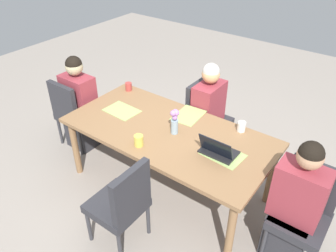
{
  "coord_description": "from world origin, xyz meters",
  "views": [
    {
      "loc": [
        -1.62,
        2.18,
        2.61
      ],
      "look_at": [
        0.0,
        0.0,
        0.79
      ],
      "focal_mm": 35.7,
      "sensor_mm": 36.0,
      "label": 1
    }
  ],
  "objects_px": {
    "chair_head_left_left_near": "(304,208)",
    "coffee_mug_near_left": "(139,141)",
    "chair_far_right_near": "(122,202)",
    "coffee_mug_near_right": "(129,87)",
    "coffee_mug_centre_left": "(241,127)",
    "person_head_right_left_mid": "(81,108)",
    "chair_near_left_far": "(205,115)",
    "laptop_head_left_left_near": "(218,150)",
    "flower_vase": "(175,120)",
    "dining_table": "(168,136)",
    "person_head_left_left_near": "(295,208)",
    "chair_head_right_left_mid": "(73,111)",
    "person_near_left_far": "(208,117)"
  },
  "relations": [
    {
      "from": "coffee_mug_near_left",
      "to": "coffee_mug_near_right",
      "type": "bearing_deg",
      "value": -43.0
    },
    {
      "from": "coffee_mug_near_left",
      "to": "coffee_mug_near_right",
      "type": "relative_size",
      "value": 1.13
    },
    {
      "from": "coffee_mug_near_right",
      "to": "coffee_mug_centre_left",
      "type": "xyz_separation_m",
      "value": [
        -1.47,
        -0.02,
        0.0
      ]
    },
    {
      "from": "coffee_mug_near_left",
      "to": "chair_head_left_left_near",
      "type": "bearing_deg",
      "value": -164.8
    },
    {
      "from": "dining_table",
      "to": "coffee_mug_near_right",
      "type": "height_order",
      "value": "coffee_mug_near_right"
    },
    {
      "from": "chair_near_left_far",
      "to": "coffee_mug_near_left",
      "type": "bearing_deg",
      "value": 89.2
    },
    {
      "from": "person_head_right_left_mid",
      "to": "coffee_mug_near_right",
      "type": "distance_m",
      "value": 0.65
    },
    {
      "from": "laptop_head_left_left_near",
      "to": "chair_far_right_near",
      "type": "bearing_deg",
      "value": 59.14
    },
    {
      "from": "laptop_head_left_left_near",
      "to": "person_near_left_far",
      "type": "bearing_deg",
      "value": -54.65
    },
    {
      "from": "chair_far_right_near",
      "to": "coffee_mug_near_right",
      "type": "distance_m",
      "value": 1.6
    },
    {
      "from": "person_head_left_left_near",
      "to": "coffee_mug_near_right",
      "type": "xyz_separation_m",
      "value": [
        2.21,
        -0.44,
        0.26
      ]
    },
    {
      "from": "flower_vase",
      "to": "coffee_mug_near_left",
      "type": "height_order",
      "value": "flower_vase"
    },
    {
      "from": "person_head_right_left_mid",
      "to": "flower_vase",
      "type": "relative_size",
      "value": 4.57
    },
    {
      "from": "chair_head_left_left_near",
      "to": "person_head_right_left_mid",
      "type": "relative_size",
      "value": 0.75
    },
    {
      "from": "laptop_head_left_left_near",
      "to": "chair_near_left_far",
      "type": "bearing_deg",
      "value": -53.23
    },
    {
      "from": "person_head_right_left_mid",
      "to": "chair_near_left_far",
      "type": "xyz_separation_m",
      "value": [
        -1.27,
        -0.81,
        -0.03
      ]
    },
    {
      "from": "chair_head_left_left_near",
      "to": "coffee_mug_near_right",
      "type": "bearing_deg",
      "value": -9.1
    },
    {
      "from": "flower_vase",
      "to": "person_head_left_left_near",
      "type": "bearing_deg",
      "value": 178.07
    },
    {
      "from": "person_near_left_far",
      "to": "coffee_mug_centre_left",
      "type": "bearing_deg",
      "value": 149.67
    },
    {
      "from": "coffee_mug_near_left",
      "to": "coffee_mug_centre_left",
      "type": "relative_size",
      "value": 1.07
    },
    {
      "from": "person_head_right_left_mid",
      "to": "laptop_head_left_left_near",
      "type": "bearing_deg",
      "value": 178.88
    },
    {
      "from": "person_head_right_left_mid",
      "to": "coffee_mug_near_right",
      "type": "height_order",
      "value": "person_head_right_left_mid"
    },
    {
      "from": "chair_far_right_near",
      "to": "flower_vase",
      "type": "bearing_deg",
      "value": -87.09
    },
    {
      "from": "chair_head_left_left_near",
      "to": "coffee_mug_near_left",
      "type": "bearing_deg",
      "value": 15.2
    },
    {
      "from": "person_head_right_left_mid",
      "to": "dining_table",
      "type": "bearing_deg",
      "value": -179.92
    },
    {
      "from": "chair_far_right_near",
      "to": "person_near_left_far",
      "type": "bearing_deg",
      "value": -86.42
    },
    {
      "from": "dining_table",
      "to": "coffee_mug_near_left",
      "type": "xyz_separation_m",
      "value": [
        0.07,
        0.36,
        0.13
      ]
    },
    {
      "from": "coffee_mug_near_left",
      "to": "coffee_mug_centre_left",
      "type": "distance_m",
      "value": 1.02
    },
    {
      "from": "person_near_left_far",
      "to": "person_head_right_left_mid",
      "type": "bearing_deg",
      "value": 29.18
    },
    {
      "from": "person_head_right_left_mid",
      "to": "person_near_left_far",
      "type": "height_order",
      "value": "same"
    },
    {
      "from": "dining_table",
      "to": "coffee_mug_centre_left",
      "type": "relative_size",
      "value": 20.82
    },
    {
      "from": "flower_vase",
      "to": "laptop_head_left_left_near",
      "type": "relative_size",
      "value": 0.82
    },
    {
      "from": "laptop_head_left_left_near",
      "to": "coffee_mug_near_left",
      "type": "xyz_separation_m",
      "value": [
        0.65,
        0.32,
        0.01
      ]
    },
    {
      "from": "person_head_right_left_mid",
      "to": "chair_head_left_left_near",
      "type": "bearing_deg",
      "value": -179.18
    },
    {
      "from": "person_near_left_far",
      "to": "laptop_head_left_left_near",
      "type": "relative_size",
      "value": 3.73
    },
    {
      "from": "dining_table",
      "to": "chair_near_left_far",
      "type": "relative_size",
      "value": 2.32
    },
    {
      "from": "coffee_mug_centre_left",
      "to": "dining_table",
      "type": "bearing_deg",
      "value": 35.82
    },
    {
      "from": "chair_head_right_left_mid",
      "to": "person_near_left_far",
      "type": "xyz_separation_m",
      "value": [
        -1.41,
        -0.83,
        0.03
      ]
    },
    {
      "from": "laptop_head_left_left_near",
      "to": "coffee_mug_near_right",
      "type": "bearing_deg",
      "value": -16.71
    },
    {
      "from": "person_head_right_left_mid",
      "to": "coffee_mug_near_left",
      "type": "height_order",
      "value": "person_head_right_left_mid"
    },
    {
      "from": "person_near_left_far",
      "to": "chair_head_left_left_near",
      "type": "bearing_deg",
      "value": 152.38
    },
    {
      "from": "person_head_right_left_mid",
      "to": "laptop_head_left_left_near",
      "type": "distance_m",
      "value": 1.92
    },
    {
      "from": "laptop_head_left_left_near",
      "to": "coffee_mug_near_right",
      "type": "xyz_separation_m",
      "value": [
        1.46,
        -0.44,
        0.0
      ]
    },
    {
      "from": "chair_head_right_left_mid",
      "to": "coffee_mug_centre_left",
      "type": "xyz_separation_m",
      "value": [
        -1.97,
        -0.5,
        0.29
      ]
    },
    {
      "from": "person_head_left_left_near",
      "to": "person_head_right_left_mid",
      "type": "bearing_deg",
      "value": -0.78
    },
    {
      "from": "coffee_mug_near_right",
      "to": "chair_near_left_far",
      "type": "bearing_deg",
      "value": -153.71
    },
    {
      "from": "laptop_head_left_left_near",
      "to": "person_head_right_left_mid",
      "type": "bearing_deg",
      "value": -1.12
    },
    {
      "from": "dining_table",
      "to": "coffee_mug_near_left",
      "type": "relative_size",
      "value": 19.43
    },
    {
      "from": "chair_near_left_far",
      "to": "chair_head_right_left_mid",
      "type": "bearing_deg",
      "value": 33.66
    },
    {
      "from": "coffee_mug_near_right",
      "to": "coffee_mug_centre_left",
      "type": "height_order",
      "value": "coffee_mug_centre_left"
    }
  ]
}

